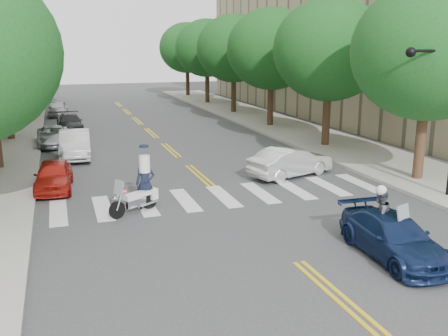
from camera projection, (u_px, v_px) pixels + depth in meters
name	position (u px, v px, depth m)	size (l,w,h in m)	color
ground	(299.00, 262.00, 13.66)	(140.00, 140.00, 0.00)	#38383A
sidewalk_right	(279.00, 125.00, 36.83)	(5.00, 60.00, 0.15)	#9E9991
tree_l_2	(2.00, 50.00, 29.87)	(6.40, 6.40, 8.45)	#382316
tree_l_3	(12.00, 49.00, 37.24)	(6.40, 6.40, 8.45)	#382316
tree_l_4	(19.00, 48.00, 44.60)	(6.40, 6.40, 8.45)	#382316
tree_l_5	(23.00, 48.00, 51.97)	(6.40, 6.40, 8.45)	#382316
tree_r_0	(429.00, 51.00, 20.58)	(6.40, 6.40, 8.45)	#382316
tree_r_1	(330.00, 50.00, 27.95)	(6.40, 6.40, 8.45)	#382316
tree_r_2	(272.00, 49.00, 35.31)	(6.40, 6.40, 8.45)	#382316
tree_r_3	(234.00, 49.00, 42.68)	(6.40, 6.40, 8.45)	#382316
tree_r_4	(207.00, 48.00, 50.04)	(6.40, 6.40, 8.45)	#382316
tree_r_5	(187.00, 48.00, 57.41)	(6.40, 6.40, 8.45)	#382316
traffic_signal_pole	(447.00, 103.00, 18.38)	(2.82, 0.42, 6.00)	black
motorcycle_police	(377.00, 220.00, 14.42)	(1.12, 2.29, 1.93)	black
motorcycle_parked	(138.00, 200.00, 17.69)	(1.87, 1.25, 1.33)	black
officer_standing	(145.00, 183.00, 17.96)	(0.69, 0.45, 1.90)	black
convertible	(291.00, 162.00, 22.52)	(1.44, 4.12, 1.36)	silver
sedan_blue	(393.00, 237.00, 13.88)	(1.64, 4.04, 1.17)	#101F46
parked_car_a	(54.00, 175.00, 20.40)	(1.44, 3.58, 1.22)	#A51911
parked_car_b	(75.00, 144.00, 26.29)	(1.53, 4.38, 1.44)	silver
parked_car_c	(54.00, 136.00, 29.54)	(1.89, 4.09, 1.14)	#A3A6AA
parked_car_d	(70.00, 123.00, 34.46)	(1.69, 4.17, 1.21)	black
parked_car_e	(58.00, 109.00, 41.98)	(1.51, 3.75, 1.28)	#9B9BA0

